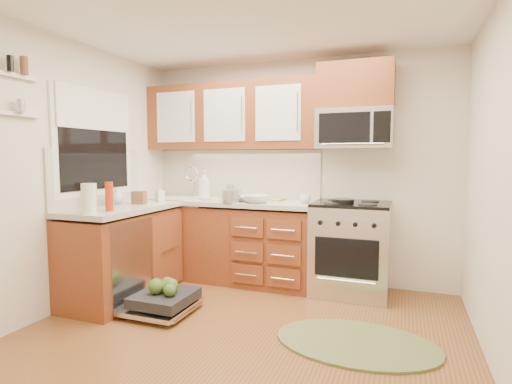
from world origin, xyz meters
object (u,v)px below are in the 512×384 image
at_px(dishwasher, 161,302).
at_px(paper_towel_roll, 89,199).
at_px(bowl_b, 256,199).
at_px(stock_pot, 231,196).
at_px(rug, 356,343).
at_px(skillet, 343,201).
at_px(upper_cabinets, 231,117).
at_px(cutting_board, 270,199).
at_px(microwave, 354,129).
at_px(range, 351,248).
at_px(sink, 186,209).
at_px(bowl_a, 248,199).
at_px(cup, 305,199).

bearing_deg(dishwasher, paper_towel_roll, -146.46).
bearing_deg(bowl_b, stock_pot, -173.79).
bearing_deg(rug, skillet, 104.53).
bearing_deg(upper_cabinets, dishwasher, -96.04).
bearing_deg(stock_pot, cutting_board, 44.48).
distance_m(skillet, paper_towel_roll, 2.38).
xyz_separation_m(microwave, skillet, (-0.08, -0.21, -0.73)).
xyz_separation_m(range, sink, (-1.93, -0.01, 0.33)).
xyz_separation_m(upper_cabinets, microwave, (1.41, -0.02, -0.18)).
relative_size(microwave, dishwasher, 1.09).
distance_m(cutting_board, bowl_a, 0.28).
bearing_deg(dishwasher, upper_cabinets, 83.96).
bearing_deg(cutting_board, paper_towel_roll, -125.30).
bearing_deg(sink, cutting_board, 7.27).
relative_size(microwave, paper_towel_roll, 2.89).
bearing_deg(cup, bowl_b, -160.49).
height_order(microwave, bowl_b, microwave).
distance_m(upper_cabinets, cutting_board, 1.06).
height_order(dishwasher, bowl_a, bowl_a).
distance_m(upper_cabinets, bowl_b, 1.06).
xyz_separation_m(upper_cabinets, paper_towel_roll, (-0.62, -1.59, -0.82)).
bearing_deg(skillet, cup, 168.17).
bearing_deg(microwave, range, -90.00).
relative_size(upper_cabinets, bowl_a, 8.12).
xyz_separation_m(dishwasher, rug, (1.74, -0.01, -0.09)).
xyz_separation_m(microwave, cutting_board, (-0.91, 0.00, -0.76)).
xyz_separation_m(range, microwave, (0.00, 0.12, 1.23)).
height_order(rug, cup, cup).
distance_m(sink, stock_pot, 0.74).
bearing_deg(bowl_a, skillet, -0.59).
bearing_deg(bowl_b, skillet, 5.70).
xyz_separation_m(upper_cabinets, skillet, (1.33, -0.24, -0.90)).
distance_m(cutting_board, bowl_b, 0.31).
bearing_deg(rug, stock_pot, 147.26).
bearing_deg(range, dishwasher, -143.73).
height_order(range, dishwasher, range).
xyz_separation_m(sink, paper_towel_roll, (-0.09, -1.44, 0.26)).
xyz_separation_m(skillet, cup, (-0.40, 0.08, 0.00)).
relative_size(bowl_b, cup, 2.23).
bearing_deg(rug, bowl_b, 140.62).
relative_size(upper_cabinets, dishwasher, 2.93).
height_order(range, rug, range).
bearing_deg(sink, microwave, 3.85).
xyz_separation_m(range, stock_pot, (-1.25, -0.21, 0.52)).
bearing_deg(bowl_b, upper_cabinets, 143.15).
bearing_deg(microwave, skillet, -109.83).
bearing_deg(microwave, dishwasher, -140.93).
bearing_deg(stock_pot, microwave, 14.82).
relative_size(cutting_board, cup, 2.47).
bearing_deg(cup, sink, -179.84).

